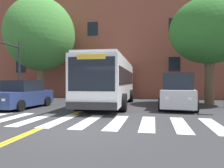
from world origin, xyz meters
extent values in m
plane|color=#303033|center=(0.00, 0.00, 0.00)|extent=(120.00, 120.00, 0.00)
cube|color=white|center=(-4.04, 1.70, 0.00)|extent=(0.63, 3.35, 0.01)
cube|color=white|center=(-2.78, 1.68, 0.00)|extent=(0.63, 3.35, 0.01)
cube|color=white|center=(-1.53, 1.66, 0.00)|extent=(0.63, 3.35, 0.01)
cube|color=white|center=(-0.27, 1.64, 0.00)|extent=(0.63, 3.35, 0.01)
cube|color=white|center=(0.98, 1.62, 0.00)|extent=(0.63, 3.35, 0.01)
cube|color=white|center=(2.23, 1.61, 0.00)|extent=(0.63, 3.35, 0.01)
cube|color=white|center=(3.49, 1.59, 0.00)|extent=(0.63, 3.35, 0.01)
cube|color=white|center=(4.74, 1.57, 0.00)|extent=(0.63, 3.35, 0.01)
cube|color=gold|center=(-1.67, 15.62, 0.00)|extent=(0.12, 36.00, 0.01)
cube|color=gold|center=(-1.51, 15.62, 0.00)|extent=(0.12, 36.00, 0.01)
cube|color=white|center=(-0.54, 8.22, 1.72)|extent=(2.75, 11.04, 2.74)
cube|color=black|center=(0.74, 8.24, 2.00)|extent=(0.22, 10.11, 0.99)
cube|color=black|center=(-1.82, 8.19, 2.00)|extent=(0.22, 10.11, 0.99)
cube|color=black|center=(-0.44, 2.71, 2.05)|extent=(2.29, 0.07, 1.64)
cube|color=yellow|center=(-0.44, 2.71, 2.87)|extent=(1.40, 0.06, 0.24)
cube|color=#232326|center=(-0.44, 2.68, 0.54)|extent=(2.49, 0.15, 0.36)
cube|color=silver|center=(-0.54, 8.22, 3.17)|extent=(2.59, 10.60, 0.16)
cylinder|color=black|center=(0.73, 4.83, 0.52)|extent=(0.58, 1.04, 1.03)
cylinder|color=black|center=(-1.69, 4.79, 0.52)|extent=(0.58, 1.04, 1.03)
cylinder|color=black|center=(0.62, 10.71, 0.52)|extent=(0.58, 1.04, 1.03)
cylinder|color=black|center=(-1.80, 10.67, 0.52)|extent=(0.58, 1.04, 1.03)
cube|color=navy|center=(-5.73, 5.38, 0.63)|extent=(2.15, 4.68, 0.90)
cube|color=black|center=(-5.72, 5.51, 1.43)|extent=(1.80, 2.30, 0.68)
cube|color=white|center=(-5.34, 3.04, 0.72)|extent=(0.20, 0.05, 0.14)
cylinder|color=black|center=(-4.89, 3.90, 0.33)|extent=(0.26, 0.67, 0.66)
cylinder|color=black|center=(-4.70, 6.73, 0.33)|extent=(0.26, 0.67, 0.66)
cylinder|color=black|center=(-6.58, 6.85, 0.33)|extent=(0.26, 0.67, 0.66)
cube|color=#B7BABF|center=(4.02, 6.80, 0.71)|extent=(2.40, 4.84, 1.01)
cube|color=black|center=(4.03, 6.84, 1.70)|extent=(2.01, 3.06, 0.97)
cube|color=white|center=(4.32, 4.40, 0.81)|extent=(0.20, 0.06, 0.14)
cube|color=white|center=(3.20, 4.53, 0.81)|extent=(0.20, 0.06, 0.14)
cylinder|color=black|center=(4.82, 5.25, 0.38)|extent=(0.30, 0.78, 0.76)
cylinder|color=black|center=(2.90, 5.47, 0.38)|extent=(0.30, 0.78, 0.76)
cylinder|color=black|center=(5.14, 8.12, 0.38)|extent=(0.30, 0.78, 0.76)
cylinder|color=black|center=(3.22, 8.34, 0.38)|extent=(0.30, 0.78, 0.76)
cube|color=white|center=(-1.50, 17.26, 0.61)|extent=(1.76, 3.67, 0.90)
cube|color=black|center=(-1.50, 17.29, 1.50)|extent=(1.57, 2.02, 0.88)
cube|color=white|center=(-1.00, 15.41, 0.70)|extent=(0.20, 0.04, 0.14)
cube|color=white|center=(-2.04, 15.42, 0.70)|extent=(0.20, 0.04, 0.14)
cylinder|color=black|center=(-0.63, 16.12, 0.30)|extent=(0.23, 0.60, 0.60)
cylinder|color=black|center=(-2.40, 16.13, 0.30)|extent=(0.23, 0.60, 0.60)
cylinder|color=black|center=(-0.61, 18.38, 0.30)|extent=(0.23, 0.60, 0.60)
cylinder|color=black|center=(-2.37, 18.40, 0.30)|extent=(0.23, 0.60, 0.60)
cube|color=white|center=(-6.88, 4.93, 0.74)|extent=(0.06, 0.20, 0.14)
cylinder|color=#28282D|center=(-7.73, 8.16, 2.39)|extent=(0.16, 0.16, 4.78)
cylinder|color=#28282D|center=(-7.65, 6.00, 4.34)|extent=(0.28, 4.33, 0.11)
cylinder|color=brown|center=(6.54, 9.50, 1.68)|extent=(0.67, 0.67, 3.36)
ellipsoid|color=#2D6B28|center=(6.54, 9.50, 5.39)|extent=(7.32, 7.23, 4.78)
cylinder|color=brown|center=(-7.68, 11.44, 1.61)|extent=(0.66, 0.66, 3.22)
ellipsoid|color=#428438|center=(-7.68, 11.44, 6.08)|extent=(8.45, 8.55, 6.74)
cube|color=brown|center=(0.51, 18.13, 6.79)|extent=(30.92, 6.69, 13.59)
cube|color=black|center=(-11.86, 14.75, 3.40)|extent=(1.10, 0.06, 1.40)
cube|color=black|center=(-3.62, 14.75, 3.40)|extent=(1.10, 0.06, 1.40)
cube|color=black|center=(4.63, 14.75, 3.40)|extent=(1.10, 0.06, 1.40)
cube|color=black|center=(-11.86, 14.75, 7.20)|extent=(1.10, 0.06, 1.40)
cube|color=black|center=(-3.62, 14.75, 7.20)|extent=(1.10, 0.06, 1.40)
cube|color=black|center=(4.63, 14.75, 7.20)|extent=(1.10, 0.06, 1.40)
camera|label=1|loc=(2.34, -7.30, 1.69)|focal=35.00mm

